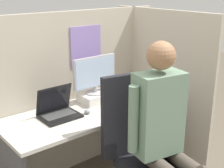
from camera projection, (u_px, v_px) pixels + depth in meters
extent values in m
cube|color=#B7AD99|center=(70.00, 94.00, 2.95)|extent=(2.07, 0.04, 1.54)
cube|color=#937AC6|center=(86.00, 46.00, 2.90)|extent=(0.34, 0.01, 0.37)
cube|color=#B7AD99|center=(159.00, 87.00, 3.14)|extent=(0.04, 1.25, 1.54)
cube|color=beige|center=(91.00, 111.00, 2.72)|extent=(1.57, 0.63, 0.03)
cube|color=#4C4C51|center=(149.00, 125.00, 3.28)|extent=(0.03, 0.53, 0.69)
cube|color=white|center=(96.00, 97.00, 2.89)|extent=(0.29, 0.21, 0.08)
cylinder|color=#B2B2B7|center=(95.00, 92.00, 2.87)|extent=(0.18, 0.18, 0.01)
cylinder|color=#B2B2B7|center=(95.00, 89.00, 2.86)|extent=(0.04, 0.04, 0.06)
cube|color=#B2B2B7|center=(95.00, 72.00, 2.81)|extent=(0.45, 0.02, 0.28)
cube|color=silver|center=(96.00, 72.00, 2.80)|extent=(0.42, 0.00, 0.26)
cube|color=black|center=(60.00, 116.00, 2.55)|extent=(0.31, 0.24, 0.02)
cube|color=#424242|center=(59.00, 114.00, 2.56)|extent=(0.26, 0.13, 0.00)
cube|color=black|center=(54.00, 99.00, 2.57)|extent=(0.31, 0.07, 0.23)
cube|color=black|center=(54.00, 99.00, 2.57)|extent=(0.27, 0.06, 0.20)
ellipsoid|color=gray|center=(87.00, 112.00, 2.62)|extent=(0.06, 0.05, 0.04)
cube|color=#A31919|center=(137.00, 87.00, 3.21)|extent=(0.04, 0.13, 0.05)
cone|color=orange|center=(141.00, 105.00, 2.76)|extent=(0.04, 0.12, 0.04)
cylinder|color=green|center=(135.00, 102.00, 2.81)|extent=(0.02, 0.02, 0.02)
cube|color=black|center=(155.00, 168.00, 2.32)|extent=(0.54, 0.54, 0.07)
cube|color=black|center=(128.00, 115.00, 2.36)|extent=(0.44, 0.14, 0.65)
cylinder|color=brown|center=(161.00, 167.00, 2.17)|extent=(0.17, 0.35, 0.11)
cylinder|color=brown|center=(181.00, 161.00, 2.25)|extent=(0.17, 0.35, 0.11)
cube|color=gray|center=(158.00, 114.00, 2.18)|extent=(0.37, 0.26, 0.60)
sphere|color=#9E704C|center=(161.00, 56.00, 2.05)|extent=(0.20, 0.20, 0.20)
cylinder|color=gray|center=(133.00, 120.00, 2.09)|extent=(0.07, 0.07, 0.48)
cylinder|color=gray|center=(181.00, 108.00, 2.27)|extent=(0.07, 0.07, 0.48)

